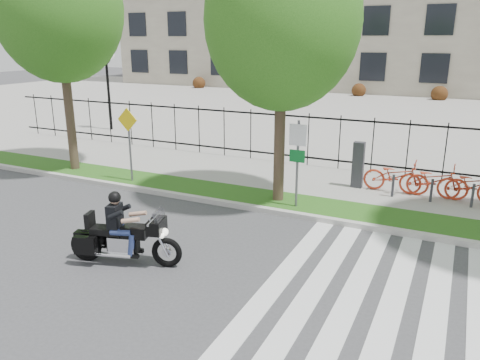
% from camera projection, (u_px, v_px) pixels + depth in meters
% --- Properties ---
extents(ground, '(120.00, 120.00, 0.00)m').
position_uv_depth(ground, '(175.00, 270.00, 10.12)').
color(ground, '#3C3C3F').
rests_on(ground, ground).
extents(curb, '(60.00, 0.20, 0.15)m').
position_uv_depth(curb, '(253.00, 208.00, 13.63)').
color(curb, '#B3B1A9').
rests_on(curb, ground).
extents(grass_verge, '(60.00, 1.50, 0.15)m').
position_uv_depth(grass_verge, '(264.00, 199.00, 14.37)').
color(grass_verge, '#235715').
rests_on(grass_verge, ground).
extents(sidewalk, '(60.00, 3.50, 0.15)m').
position_uv_depth(sidewalk, '(292.00, 178.00, 16.52)').
color(sidewalk, gray).
rests_on(sidewalk, ground).
extents(plaza, '(80.00, 34.00, 0.10)m').
position_uv_depth(plaza, '(379.00, 112.00, 31.66)').
color(plaza, gray).
rests_on(plaza, ground).
extents(crosswalk_stripes, '(5.70, 8.00, 0.01)m').
position_uv_depth(crosswalk_stripes, '(409.00, 327.00, 8.11)').
color(crosswalk_stripes, silver).
rests_on(crosswalk_stripes, ground).
extents(iron_fence, '(30.00, 0.06, 2.00)m').
position_uv_depth(iron_fence, '(308.00, 139.00, 17.72)').
color(iron_fence, black).
rests_on(iron_fence, sidewalk).
extents(lamp_post_left, '(1.06, 0.70, 4.25)m').
position_uv_depth(lamp_post_left, '(107.00, 71.00, 24.54)').
color(lamp_post_left, black).
rests_on(lamp_post_left, ground).
extents(street_tree_0, '(4.39, 4.39, 8.19)m').
position_uv_depth(street_tree_0, '(58.00, 8.00, 15.92)').
color(street_tree_0, '#3B2920').
rests_on(street_tree_0, grass_verge).
extents(street_tree_1, '(4.28, 4.28, 7.60)m').
position_uv_depth(street_tree_1, '(282.00, 21.00, 12.68)').
color(street_tree_1, '#3B2920').
rests_on(street_tree_1, grass_verge).
extents(sign_pole_regulatory, '(0.50, 0.09, 2.50)m').
position_uv_depth(sign_pole_regulatory, '(297.00, 153.00, 13.09)').
color(sign_pole_regulatory, '#59595B').
rests_on(sign_pole_regulatory, grass_verge).
extents(sign_pole_warning, '(0.78, 0.09, 2.49)m').
position_uv_depth(sign_pole_warning, '(129.00, 135.00, 15.55)').
color(sign_pole_warning, '#59595B').
rests_on(sign_pole_warning, grass_verge).
extents(motorcycle_rider, '(2.55, 1.15, 2.01)m').
position_uv_depth(motorcycle_rider, '(124.00, 235.00, 10.25)').
color(motorcycle_rider, black).
rests_on(motorcycle_rider, ground).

